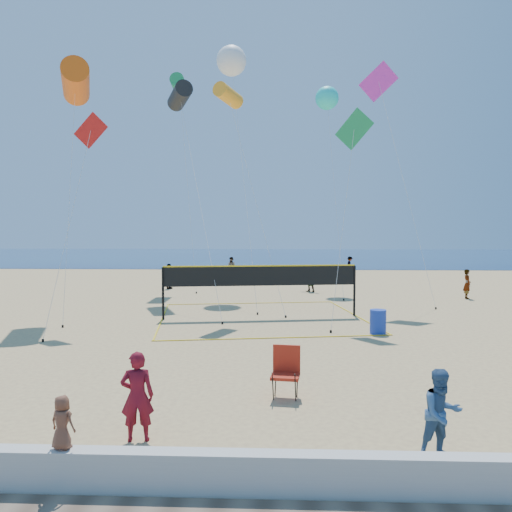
{
  "coord_description": "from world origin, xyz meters",
  "views": [
    {
      "loc": [
        1.11,
        -9.91,
        3.76
      ],
      "look_at": [
        0.61,
        2.0,
        3.14
      ],
      "focal_mm": 35.0,
      "sensor_mm": 36.0,
      "label": 1
    }
  ],
  "objects_px": {
    "trash_barrel": "(378,322)",
    "volleyball_net": "(261,282)",
    "camp_chair": "(286,368)",
    "woman": "(137,396)"
  },
  "relations": [
    {
      "from": "trash_barrel",
      "to": "volleyball_net",
      "type": "bearing_deg",
      "value": 144.16
    },
    {
      "from": "volleyball_net",
      "to": "camp_chair",
      "type": "bearing_deg",
      "value": -93.89
    },
    {
      "from": "woman",
      "to": "volleyball_net",
      "type": "xyz_separation_m",
      "value": [
        1.8,
        12.59,
        0.73
      ]
    },
    {
      "from": "camp_chair",
      "to": "volleyball_net",
      "type": "bearing_deg",
      "value": 102.42
    },
    {
      "from": "woman",
      "to": "camp_chair",
      "type": "relative_size",
      "value": 1.27
    },
    {
      "from": "woman",
      "to": "camp_chair",
      "type": "height_order",
      "value": "woman"
    },
    {
      "from": "trash_barrel",
      "to": "volleyball_net",
      "type": "xyz_separation_m",
      "value": [
        -4.35,
        3.14,
        1.1
      ]
    },
    {
      "from": "camp_chair",
      "to": "volleyball_net",
      "type": "relative_size",
      "value": 0.13
    },
    {
      "from": "trash_barrel",
      "to": "volleyball_net",
      "type": "height_order",
      "value": "volleyball_net"
    },
    {
      "from": "woman",
      "to": "trash_barrel",
      "type": "relative_size",
      "value": 1.85
    }
  ]
}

